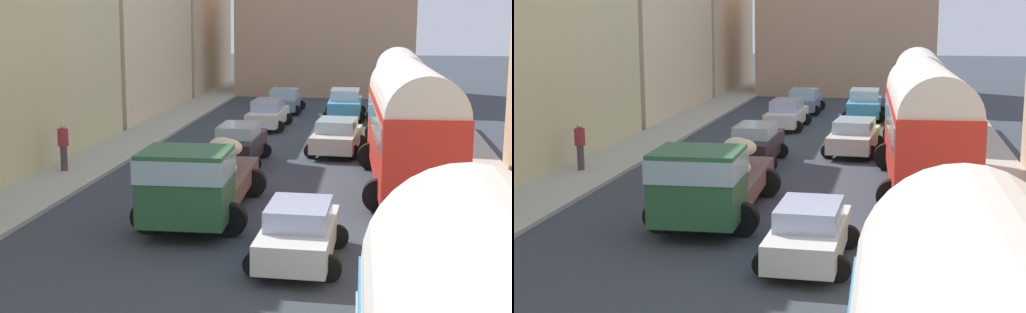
{
  "view_description": "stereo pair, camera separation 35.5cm",
  "coord_description": "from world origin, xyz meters",
  "views": [
    {
      "loc": [
        3.52,
        0.2,
        5.87
      ],
      "look_at": [
        0.0,
        22.33,
        1.5
      ],
      "focal_mm": 52.44,
      "sensor_mm": 36.0,
      "label": 1
    },
    {
      "loc": [
        3.87,
        0.26,
        5.87
      ],
      "look_at": [
        0.0,
        22.33,
        1.5
      ],
      "focal_mm": 52.44,
      "sensor_mm": 36.0,
      "label": 2
    }
  ],
  "objects": [
    {
      "name": "parked_bus_2",
      "position": [
        4.75,
        36.52,
        2.23
      ],
      "size": [
        3.28,
        8.47,
        4.03
      ],
      "color": "gold",
      "rests_on": "ground"
    },
    {
      "name": "car_2",
      "position": [
        -1.7,
        43.6,
        0.72
      ],
      "size": [
        2.3,
        4.08,
        1.39
      ],
      "color": "slate",
      "rests_on": "ground"
    },
    {
      "name": "car_4",
      "position": [
        1.85,
        17.15,
        0.73
      ],
      "size": [
        2.28,
        3.93,
        1.44
      ],
      "color": "silver",
      "rests_on": "ground"
    },
    {
      "name": "car_1",
      "position": [
        -1.8,
        37.49,
        0.75
      ],
      "size": [
        2.26,
        4.36,
        1.48
      ],
      "color": "silver",
      "rests_on": "ground"
    },
    {
      "name": "sidewalk_left",
      "position": [
        -7.25,
        27.0,
        0.07
      ],
      "size": [
        2.5,
        70.0,
        0.14
      ],
      "primitive_type": "cube",
      "color": "#ABAC9D",
      "rests_on": "ground"
    },
    {
      "name": "sidewalk_right",
      "position": [
        7.25,
        27.0,
        0.07
      ],
      "size": [
        2.5,
        70.0,
        0.14
      ],
      "primitive_type": "cube",
      "color": "#AAA29A",
      "rests_on": "ground"
    },
    {
      "name": "building_left_4",
      "position": [
        -10.92,
        55.85,
        5.01
      ],
      "size": [
        5.33,
        13.03,
        9.97
      ],
      "color": "beige",
      "rests_on": "ground"
    },
    {
      "name": "parked_bus_1",
      "position": [
        4.72,
        25.16,
        2.34
      ],
      "size": [
        3.54,
        10.06,
        4.2
      ],
      "color": "red",
      "rests_on": "ground"
    },
    {
      "name": "pedestrian_2",
      "position": [
        -7.61,
        25.52,
        1.08
      ],
      "size": [
        0.54,
        0.54,
        1.89
      ],
      "color": "#4A3A40",
      "rests_on": "ground"
    },
    {
      "name": "car_0",
      "position": [
        -1.64,
        28.38,
        0.79
      ],
      "size": [
        2.22,
        4.29,
        1.56
      ],
      "color": "black",
      "rests_on": "ground"
    },
    {
      "name": "ground_plane",
      "position": [
        0.0,
        27.0,
        0.0
      ],
      "size": [
        154.0,
        154.0,
        0.0
      ],
      "primitive_type": "plane",
      "color": "#343A41"
    },
    {
      "name": "car_5",
      "position": [
        2.02,
        31.22,
        0.73
      ],
      "size": [
        2.53,
        4.29,
        1.44
      ],
      "color": "silver",
      "rests_on": "ground"
    },
    {
      "name": "building_left_3",
      "position": [
        -10.87,
        41.94,
        4.85
      ],
      "size": [
        5.22,
        13.41,
        9.67
      ],
      "color": "beige",
      "rests_on": "ground"
    },
    {
      "name": "cargo_truck_0",
      "position": [
        -1.29,
        20.18,
        1.23
      ],
      "size": [
        3.26,
        7.29,
        2.34
      ],
      "color": "#295735",
      "rests_on": "ground"
    },
    {
      "name": "car_6",
      "position": [
        1.94,
        41.56,
        0.82
      ],
      "size": [
        2.34,
        4.3,
        1.65
      ],
      "color": "#3C8BCA",
      "rests_on": "ground"
    }
  ]
}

